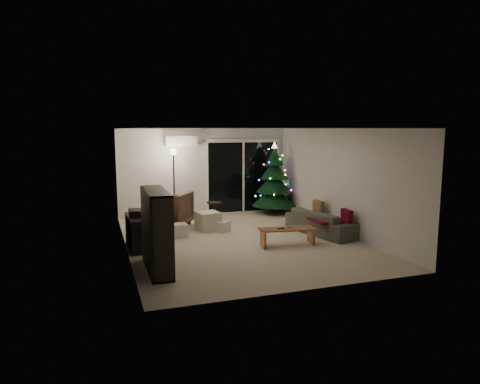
{
  "coord_description": "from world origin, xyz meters",
  "views": [
    {
      "loc": [
        -3.05,
        -8.94,
        2.48
      ],
      "look_at": [
        0.1,
        0.3,
        1.05
      ],
      "focal_mm": 32.0,
      "sensor_mm": 36.0,
      "label": 1
    }
  ],
  "objects_px": {
    "armchair": "(170,209)",
    "coffee_table": "(287,237)",
    "bookshelf": "(146,231)",
    "sofa": "(322,222)",
    "media_cabinet": "(138,232)",
    "christmas_tree": "(274,178)"
  },
  "relations": [
    {
      "from": "armchair",
      "to": "coffee_table",
      "type": "distance_m",
      "value": 3.38
    },
    {
      "from": "bookshelf",
      "to": "sofa",
      "type": "xyz_separation_m",
      "value": [
        4.3,
        1.44,
        -0.44
      ]
    },
    {
      "from": "bookshelf",
      "to": "media_cabinet",
      "type": "relative_size",
      "value": 1.31
    },
    {
      "from": "bookshelf",
      "to": "christmas_tree",
      "type": "height_order",
      "value": "christmas_tree"
    },
    {
      "from": "sofa",
      "to": "coffee_table",
      "type": "height_order",
      "value": "sofa"
    },
    {
      "from": "armchair",
      "to": "christmas_tree",
      "type": "relative_size",
      "value": 0.47
    },
    {
      "from": "bookshelf",
      "to": "coffee_table",
      "type": "bearing_deg",
      "value": 26.74
    },
    {
      "from": "media_cabinet",
      "to": "armchair",
      "type": "bearing_deg",
      "value": 59.7
    },
    {
      "from": "coffee_table",
      "to": "armchair",
      "type": "bearing_deg",
      "value": 136.92
    },
    {
      "from": "armchair",
      "to": "coffee_table",
      "type": "bearing_deg",
      "value": 161.17
    },
    {
      "from": "armchair",
      "to": "coffee_table",
      "type": "relative_size",
      "value": 0.84
    },
    {
      "from": "media_cabinet",
      "to": "sofa",
      "type": "bearing_deg",
      "value": -3.84
    },
    {
      "from": "armchair",
      "to": "sofa",
      "type": "distance_m",
      "value": 3.86
    },
    {
      "from": "bookshelf",
      "to": "coffee_table",
      "type": "relative_size",
      "value": 1.21
    },
    {
      "from": "sofa",
      "to": "coffee_table",
      "type": "distance_m",
      "value": 1.42
    },
    {
      "from": "bookshelf",
      "to": "media_cabinet",
      "type": "height_order",
      "value": "bookshelf"
    },
    {
      "from": "bookshelf",
      "to": "coffee_table",
      "type": "height_order",
      "value": "bookshelf"
    },
    {
      "from": "armchair",
      "to": "coffee_table",
      "type": "height_order",
      "value": "armchair"
    },
    {
      "from": "bookshelf",
      "to": "christmas_tree",
      "type": "distance_m",
      "value": 5.92
    },
    {
      "from": "coffee_table",
      "to": "christmas_tree",
      "type": "distance_m",
      "value": 3.68
    },
    {
      "from": "armchair",
      "to": "media_cabinet",
      "type": "bearing_deg",
      "value": 95.05
    },
    {
      "from": "coffee_table",
      "to": "christmas_tree",
      "type": "xyz_separation_m",
      "value": [
        1.14,
        3.39,
        0.87
      ]
    }
  ]
}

